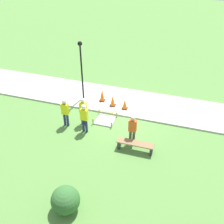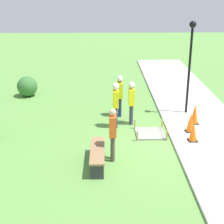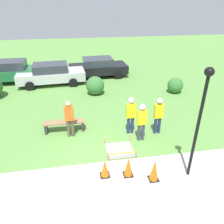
{
  "view_description": "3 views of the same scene",
  "coord_description": "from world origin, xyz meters",
  "px_view_note": "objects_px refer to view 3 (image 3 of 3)",
  "views": [
    {
      "loc": [
        -3.34,
        13.08,
        9.99
      ],
      "look_at": [
        0.34,
        1.18,
        1.08
      ],
      "focal_mm": 45.0,
      "sensor_mm": 36.0,
      "label": 1
    },
    {
      "loc": [
        -10.83,
        2.36,
        5.27
      ],
      "look_at": [
        0.43,
        2.13,
        1.08
      ],
      "focal_mm": 55.0,
      "sensor_mm": 36.0,
      "label": 2
    },
    {
      "loc": [
        -0.6,
        -6.39,
        5.58
      ],
      "look_at": [
        0.85,
        2.23,
        1.02
      ],
      "focal_mm": 35.0,
      "sensor_mm": 36.0,
      "label": 3
    }
  ],
  "objects_px": {
    "traffic_cone_far_patch": "(128,167)",
    "lamppost_near": "(201,110)",
    "worker_assistant": "(131,112)",
    "parked_car_black": "(98,67)",
    "worker_supervisor": "(159,113)",
    "worker_trainee": "(142,119)",
    "parked_car_green": "(10,71)",
    "traffic_cone_near_patch": "(105,168)",
    "traffic_cone_sidewalk_edge": "(154,170)",
    "park_bench": "(64,124)",
    "parked_car_silver": "(51,74)",
    "bystander_in_orange_shirt": "(69,117)"
  },
  "relations": [
    {
      "from": "traffic_cone_sidewalk_edge",
      "to": "worker_assistant",
      "type": "height_order",
      "value": "worker_assistant"
    },
    {
      "from": "traffic_cone_near_patch",
      "to": "parked_car_green",
      "type": "distance_m",
      "value": 12.22
    },
    {
      "from": "worker_assistant",
      "to": "parked_car_green",
      "type": "height_order",
      "value": "worker_assistant"
    },
    {
      "from": "traffic_cone_far_patch",
      "to": "lamppost_near",
      "type": "distance_m",
      "value": 3.01
    },
    {
      "from": "park_bench",
      "to": "parked_car_black",
      "type": "height_order",
      "value": "parked_car_black"
    },
    {
      "from": "park_bench",
      "to": "parked_car_green",
      "type": "distance_m",
      "value": 8.6
    },
    {
      "from": "traffic_cone_far_patch",
      "to": "worker_supervisor",
      "type": "height_order",
      "value": "worker_supervisor"
    },
    {
      "from": "worker_supervisor",
      "to": "parked_car_black",
      "type": "xyz_separation_m",
      "value": [
        -1.77,
        8.78,
        -0.3
      ]
    },
    {
      "from": "worker_supervisor",
      "to": "parked_car_silver",
      "type": "relative_size",
      "value": 0.37
    },
    {
      "from": "traffic_cone_sidewalk_edge",
      "to": "worker_supervisor",
      "type": "bearing_deg",
      "value": 68.11
    },
    {
      "from": "traffic_cone_sidewalk_edge",
      "to": "parked_car_green",
      "type": "xyz_separation_m",
      "value": [
        -7.09,
        11.35,
        0.33
      ]
    },
    {
      "from": "traffic_cone_sidewalk_edge",
      "to": "park_bench",
      "type": "relative_size",
      "value": 0.43
    },
    {
      "from": "bystander_in_orange_shirt",
      "to": "parked_car_green",
      "type": "height_order",
      "value": "bystander_in_orange_shirt"
    },
    {
      "from": "traffic_cone_far_patch",
      "to": "worker_assistant",
      "type": "distance_m",
      "value": 2.93
    },
    {
      "from": "parked_car_green",
      "to": "traffic_cone_near_patch",
      "type": "bearing_deg",
      "value": -63.58
    },
    {
      "from": "worker_assistant",
      "to": "lamppost_near",
      "type": "relative_size",
      "value": 0.47
    },
    {
      "from": "worker_assistant",
      "to": "traffic_cone_far_patch",
      "type": "bearing_deg",
      "value": -105.15
    },
    {
      "from": "worker_supervisor",
      "to": "parked_car_green",
      "type": "height_order",
      "value": "worker_supervisor"
    },
    {
      "from": "worker_assistant",
      "to": "worker_trainee",
      "type": "relative_size",
      "value": 1.03
    },
    {
      "from": "lamppost_near",
      "to": "parked_car_silver",
      "type": "xyz_separation_m",
      "value": [
        -5.39,
        10.4,
        -1.85
      ]
    },
    {
      "from": "worker_trainee",
      "to": "parked_car_green",
      "type": "xyz_separation_m",
      "value": [
        -7.36,
        8.87,
        -0.21
      ]
    },
    {
      "from": "worker_supervisor",
      "to": "parked_car_black",
      "type": "distance_m",
      "value": 8.96
    },
    {
      "from": "parked_car_silver",
      "to": "worker_trainee",
      "type": "bearing_deg",
      "value": -65.2
    },
    {
      "from": "lamppost_near",
      "to": "parked_car_silver",
      "type": "distance_m",
      "value": 11.86
    },
    {
      "from": "traffic_cone_near_patch",
      "to": "bystander_in_orange_shirt",
      "type": "relative_size",
      "value": 0.38
    },
    {
      "from": "parked_car_silver",
      "to": "worker_supervisor",
      "type": "bearing_deg",
      "value": -59.0
    },
    {
      "from": "traffic_cone_near_patch",
      "to": "worker_trainee",
      "type": "relative_size",
      "value": 0.38
    },
    {
      "from": "traffic_cone_near_patch",
      "to": "worker_trainee",
      "type": "distance_m",
      "value": 2.84
    },
    {
      "from": "worker_supervisor",
      "to": "traffic_cone_near_patch",
      "type": "bearing_deg",
      "value": -138.43
    },
    {
      "from": "bystander_in_orange_shirt",
      "to": "parked_car_black",
      "type": "distance_m",
      "value": 8.67
    },
    {
      "from": "traffic_cone_sidewalk_edge",
      "to": "park_bench",
      "type": "xyz_separation_m",
      "value": [
        -3.06,
        3.78,
        -0.13
      ]
    },
    {
      "from": "bystander_in_orange_shirt",
      "to": "parked_car_black",
      "type": "height_order",
      "value": "bystander_in_orange_shirt"
    },
    {
      "from": "worker_assistant",
      "to": "parked_car_green",
      "type": "bearing_deg",
      "value": 130.53
    },
    {
      "from": "traffic_cone_sidewalk_edge",
      "to": "parked_car_green",
      "type": "bearing_deg",
      "value": 122.01
    },
    {
      "from": "park_bench",
      "to": "worker_trainee",
      "type": "xyz_separation_m",
      "value": [
        3.32,
        -1.29,
        0.68
      ]
    },
    {
      "from": "traffic_cone_far_patch",
      "to": "parked_car_silver",
      "type": "relative_size",
      "value": 0.15
    },
    {
      "from": "traffic_cone_sidewalk_edge",
      "to": "worker_assistant",
      "type": "xyz_separation_m",
      "value": [
        -0.05,
        3.12,
        0.57
      ]
    },
    {
      "from": "worker_trainee",
      "to": "bystander_in_orange_shirt",
      "type": "height_order",
      "value": "worker_trainee"
    },
    {
      "from": "park_bench",
      "to": "parked_car_silver",
      "type": "height_order",
      "value": "parked_car_silver"
    },
    {
      "from": "traffic_cone_near_patch",
      "to": "parked_car_silver",
      "type": "xyz_separation_m",
      "value": [
        -2.51,
        9.99,
        0.34
      ]
    },
    {
      "from": "traffic_cone_sidewalk_edge",
      "to": "worker_assistant",
      "type": "distance_m",
      "value": 3.17
    },
    {
      "from": "worker_assistant",
      "to": "parked_car_black",
      "type": "xyz_separation_m",
      "value": [
        -0.54,
        8.57,
        -0.32
      ]
    },
    {
      "from": "lamppost_near",
      "to": "parked_car_black",
      "type": "distance_m",
      "value": 11.94
    },
    {
      "from": "worker_trainee",
      "to": "traffic_cone_far_patch",
      "type": "bearing_deg",
      "value": -116.61
    },
    {
      "from": "traffic_cone_sidewalk_edge",
      "to": "bystander_in_orange_shirt",
      "type": "bearing_deg",
      "value": 129.99
    },
    {
      "from": "traffic_cone_near_patch",
      "to": "parked_car_silver",
      "type": "height_order",
      "value": "parked_car_silver"
    },
    {
      "from": "traffic_cone_far_patch",
      "to": "parked_car_silver",
      "type": "bearing_deg",
      "value": 108.17
    },
    {
      "from": "worker_supervisor",
      "to": "worker_assistant",
      "type": "height_order",
      "value": "worker_assistant"
    },
    {
      "from": "traffic_cone_near_patch",
      "to": "traffic_cone_sidewalk_edge",
      "type": "relative_size",
      "value": 0.82
    },
    {
      "from": "worker_assistant",
      "to": "parked_car_black",
      "type": "height_order",
      "value": "worker_assistant"
    }
  ]
}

